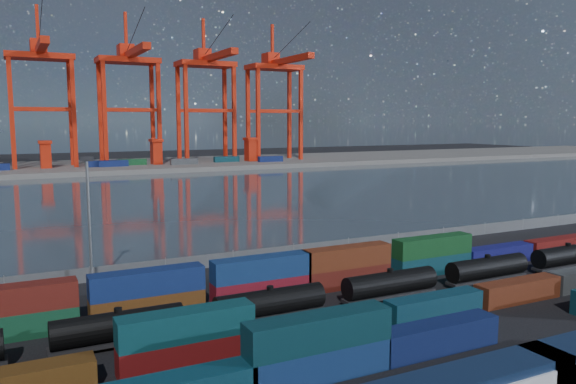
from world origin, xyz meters
name	(u,v)px	position (x,y,z in m)	size (l,w,h in m)	color
ground	(409,312)	(0.00, 0.00, 0.00)	(700.00, 700.00, 0.00)	black
harbor_water	(167,197)	(0.00, 105.00, 0.01)	(700.00, 700.00, 0.00)	#303D46
far_quay	(106,166)	(0.00, 210.00, 1.00)	(700.00, 70.00, 2.00)	#514F4C
distant_mountains	(44,45)	(63.02, 1600.00, 220.29)	(2470.00, 1100.00, 520.00)	#1E2630
container_row_south	(469,323)	(-0.63, -9.49, 2.05)	(140.64, 2.57, 5.47)	#36383A
container_row_mid	(403,308)	(-2.96, -2.57, 1.69)	(128.23, 2.38, 5.06)	#47484C
container_row_north	(238,285)	(-15.84, 11.30, 2.23)	(141.41, 2.45, 5.23)	#131155
tanker_string	(390,285)	(0.59, 4.40, 1.91)	(136.42, 2.67, 3.82)	black
waterfront_fence	(294,251)	(0.00, 28.00, 1.00)	(160.12, 0.12, 2.20)	#595B5E
yard_light_mast	(89,215)	(-30.00, 26.00, 9.30)	(1.60, 0.40, 16.60)	slate
gantry_cranes	(86,71)	(-7.50, 203.21, 41.47)	(201.02, 49.95, 67.65)	red
quay_containers	(84,164)	(-11.00, 195.46, 3.30)	(172.58, 10.99, 2.60)	navy
straddle_carriers	(103,152)	(-2.50, 200.00, 7.82)	(140.00, 7.00, 11.10)	red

